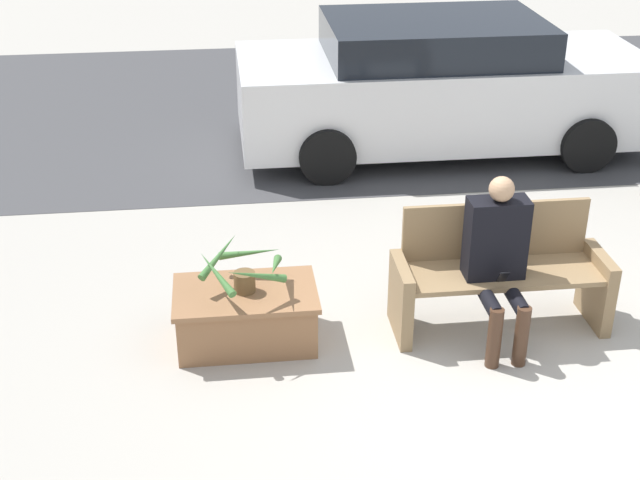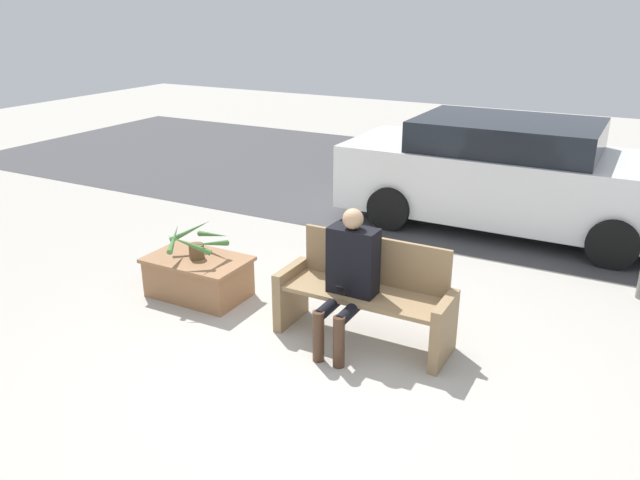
% 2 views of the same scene
% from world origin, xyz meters
% --- Properties ---
extents(ground_plane, '(30.00, 30.00, 0.00)m').
position_xyz_m(ground_plane, '(0.00, 0.00, 0.00)').
color(ground_plane, '#ADA89E').
extents(road_surface, '(20.00, 6.00, 0.01)m').
position_xyz_m(road_surface, '(0.00, 6.16, 0.00)').
color(road_surface, '#424244').
rests_on(road_surface, ground_plane).
extents(bench, '(1.63, 0.54, 0.95)m').
position_xyz_m(bench, '(0.17, 0.70, 0.44)').
color(bench, '#8C704C').
rests_on(bench, ground_plane).
extents(person_seated, '(0.44, 0.63, 1.29)m').
position_xyz_m(person_seated, '(0.08, 0.51, 0.72)').
color(person_seated, black).
rests_on(person_seated, ground_plane).
extents(planter_box, '(1.07, 0.67, 0.43)m').
position_xyz_m(planter_box, '(-1.77, 0.67, 0.24)').
color(planter_box, '#936642').
rests_on(planter_box, ground_plane).
extents(potted_plant, '(0.65, 0.67, 0.35)m').
position_xyz_m(potted_plant, '(-1.77, 0.68, 0.61)').
color(potted_plant, brown).
rests_on(potted_plant, planter_box).
extents(parked_car, '(4.57, 1.98, 1.49)m').
position_xyz_m(parked_car, '(0.61, 4.49, 0.74)').
color(parked_car, silver).
rests_on(parked_car, ground_plane).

